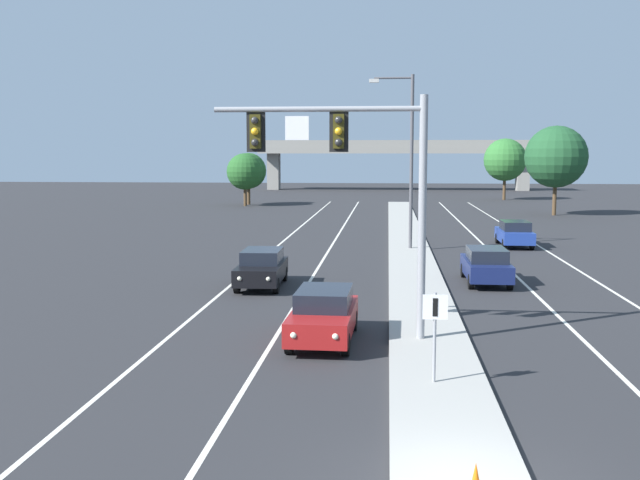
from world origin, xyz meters
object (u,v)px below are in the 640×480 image
at_px(car_receding_navy, 486,265).
at_px(tree_far_left_a, 248,171).
at_px(overhead_signal_mast, 356,166).
at_px(car_receding_blue, 515,233).
at_px(tree_far_right_a, 556,157).
at_px(tree_far_right_b, 505,160).
at_px(car_oncoming_red, 324,315).
at_px(car_oncoming_black, 262,268).
at_px(median_sign_post, 435,324).
at_px(tree_far_left_b, 245,172).
at_px(street_lamp_median, 408,151).

xyz_separation_m(car_receding_navy, tree_far_left_a, (-19.70, 48.50, 2.91)).
distance_m(overhead_signal_mast, car_receding_navy, 12.63).
distance_m(car_receding_blue, tree_far_right_a, 25.36).
xyz_separation_m(overhead_signal_mast, car_receding_blue, (8.68, 23.80, -4.47)).
xyz_separation_m(overhead_signal_mast, tree_far_right_b, (15.15, 70.29, -0.41)).
relative_size(car_oncoming_red, car_oncoming_black, 1.00).
height_order(car_oncoming_red, tree_far_right_b, tree_far_right_b).
height_order(car_oncoming_red, car_receding_blue, same).
height_order(median_sign_post, tree_far_right_a, tree_far_right_a).
xyz_separation_m(car_receding_navy, tree_far_left_b, (-19.65, 46.28, 2.89)).
bearing_deg(tree_far_left_b, car_oncoming_black, -78.19).
height_order(overhead_signal_mast, tree_far_right_a, tree_far_right_a).
distance_m(tree_far_right_b, tree_far_left_a, 31.65).
bearing_deg(tree_far_left_a, car_oncoming_red, -77.15).
bearing_deg(car_receding_navy, tree_far_right_b, 80.60).
bearing_deg(tree_far_right_b, median_sign_post, -99.92).
distance_m(car_oncoming_black, tree_far_left_b, 49.06).
bearing_deg(tree_far_right_a, car_oncoming_red, -109.80).
bearing_deg(car_receding_blue, car_receding_navy, -104.47).
height_order(car_receding_navy, car_receding_blue, same).
relative_size(car_receding_blue, tree_far_right_a, 0.55).
distance_m(tree_far_right_b, tree_far_right_a, 22.73).
relative_size(median_sign_post, car_oncoming_red, 0.49).
bearing_deg(overhead_signal_mast, tree_far_right_a, 71.19).
relative_size(tree_far_right_b, tree_far_left_a, 1.31).
relative_size(median_sign_post, tree_far_left_a, 0.38).
distance_m(car_receding_blue, tree_far_right_b, 47.11).
height_order(overhead_signal_mast, car_oncoming_black, overhead_signal_mast).
xyz_separation_m(tree_far_right_a, tree_far_left_a, (-30.64, 11.50, -1.61)).
xyz_separation_m(tree_far_left_a, tree_far_left_b, (0.05, -2.23, -0.02)).
bearing_deg(tree_far_left_a, street_lamp_median, -66.35).
xyz_separation_m(car_oncoming_red, car_receding_navy, (6.21, 10.62, 0.00)).
bearing_deg(tree_far_right_a, median_sign_post, -105.20).
bearing_deg(overhead_signal_mast, car_receding_navy, 63.55).
height_order(street_lamp_median, car_oncoming_red, street_lamp_median).
height_order(street_lamp_median, car_receding_blue, street_lamp_median).
xyz_separation_m(street_lamp_median, tree_far_left_b, (-16.46, 35.47, -2.08)).
bearing_deg(tree_far_left_a, median_sign_post, -75.37).
bearing_deg(overhead_signal_mast, car_oncoming_black, 116.09).
relative_size(tree_far_right_b, tree_far_right_a, 0.91).
relative_size(median_sign_post, tree_far_right_a, 0.27).
distance_m(car_receding_navy, tree_far_right_a, 38.86).
distance_m(median_sign_post, tree_far_left_b, 63.36).
height_order(street_lamp_median, tree_far_left_a, street_lamp_median).
xyz_separation_m(median_sign_post, tree_far_right_a, (14.10, 51.87, 3.76)).
bearing_deg(car_receding_blue, tree_far_left_b, 124.91).
height_order(median_sign_post, car_oncoming_black, median_sign_post).
bearing_deg(tree_far_right_a, overhead_signal_mast, -108.81).
height_order(overhead_signal_mast, tree_far_left_a, overhead_signal_mast).
height_order(car_oncoming_black, tree_far_left_a, tree_far_left_a).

